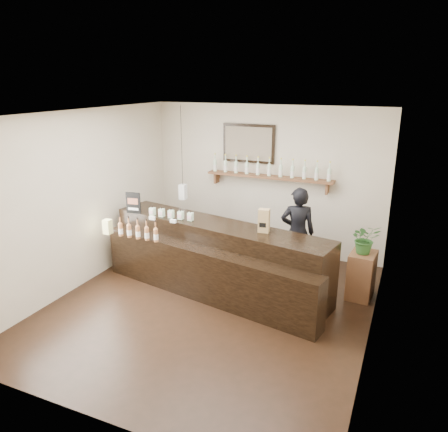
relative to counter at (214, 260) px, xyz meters
The scene contains 10 objects.
ground 0.77m from the counter, 71.04° to the right, with size 5.00×5.00×0.00m, color black.
room_shell 1.34m from the counter, 71.04° to the right, with size 5.00×5.00×5.00m.
back_wall_decor 2.21m from the counter, 88.76° to the left, with size 2.66×0.96×1.69m.
counter is the anchor object (origin of this frame).
promo_sign 1.70m from the counter, behind, with size 0.26×0.06×0.36m.
paper_bag 1.09m from the counter, ahead, with size 0.18×0.14×0.35m.
tape_dispenser 0.98m from the counter, ahead, with size 0.15×0.06×0.12m.
side_cabinet 2.29m from the counter, 16.32° to the left, with size 0.40×0.53×0.73m.
potted_plant 2.33m from the counter, 16.32° to the left, with size 0.41×0.36×0.46m, color #2B5C24.
shopkeeper 1.51m from the counter, 42.50° to the left, with size 0.64×0.42×1.76m, color black.
Camera 1 is at (2.51, -5.24, 3.24)m, focal length 35.00 mm.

